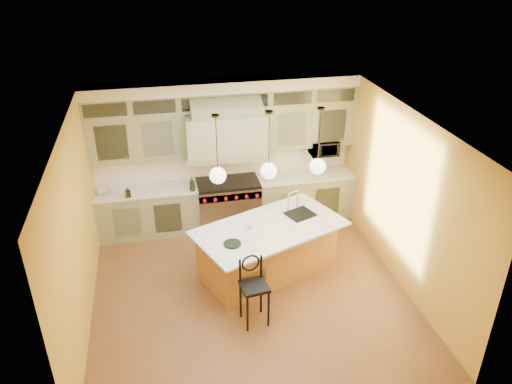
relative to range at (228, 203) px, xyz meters
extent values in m
plane|color=brown|center=(0.00, -2.14, -0.49)|extent=(5.00, 5.00, 0.00)
plane|color=white|center=(0.00, -2.14, 2.41)|extent=(5.00, 5.00, 0.00)
plane|color=gold|center=(0.00, 0.36, 0.96)|extent=(5.00, 0.00, 5.00)
plane|color=gold|center=(0.00, -4.64, 0.96)|extent=(5.00, 0.00, 5.00)
plane|color=gold|center=(-2.50, -2.14, 0.96)|extent=(0.00, 5.00, 5.00)
plane|color=gold|center=(2.50, -2.14, 0.96)|extent=(0.00, 5.00, 5.00)
cube|color=gray|center=(-1.55, 0.03, -0.04)|extent=(1.90, 0.65, 0.90)
cube|color=gray|center=(1.55, 0.03, -0.04)|extent=(1.90, 0.65, 0.90)
cube|color=white|center=(-1.55, 0.03, 0.43)|extent=(1.90, 0.68, 0.04)
cube|color=white|center=(1.55, 0.03, 0.43)|extent=(1.90, 0.68, 0.04)
cube|color=white|center=(0.00, 0.34, 0.73)|extent=(5.00, 0.04, 0.56)
cube|color=gray|center=(-1.62, 0.18, 1.44)|extent=(1.75, 0.35, 0.85)
cube|color=gray|center=(1.62, 0.18, 1.44)|extent=(1.75, 0.35, 0.85)
cube|color=gray|center=(0.00, 0.01, 1.46)|extent=(1.50, 0.70, 0.75)
cube|color=gray|center=(0.00, 0.01, 1.06)|extent=(1.60, 0.76, 0.10)
cube|color=#333833|center=(0.00, 0.18, 2.04)|extent=(5.00, 0.35, 0.35)
cube|color=white|center=(0.00, 0.16, 2.31)|extent=(5.00, 0.47, 0.20)
cube|color=silver|center=(0.00, 0.01, -0.04)|extent=(1.20, 0.70, 0.90)
cube|color=black|center=(0.00, 0.01, 0.44)|extent=(1.20, 0.70, 0.06)
cube|color=silver|center=(0.00, -0.31, 0.29)|extent=(1.20, 0.06, 0.14)
cube|color=olive|center=(0.40, -1.69, -0.05)|extent=(2.43, 1.79, 0.88)
cube|color=white|center=(0.42, -1.74, 0.41)|extent=(2.75, 2.12, 0.04)
cube|color=black|center=(1.03, -1.44, 0.41)|extent=(0.59, 0.56, 0.05)
cylinder|color=black|center=(-0.22, -3.06, -0.17)|extent=(0.04, 0.04, 0.63)
cylinder|color=black|center=(0.11, -3.02, -0.17)|extent=(0.04, 0.04, 0.63)
cylinder|color=black|center=(-0.26, -2.74, -0.17)|extent=(0.04, 0.04, 0.63)
cylinder|color=black|center=(0.06, -2.70, -0.17)|extent=(0.04, 0.04, 0.63)
cube|color=black|center=(-0.08, -2.88, 0.17)|extent=(0.43, 0.43, 0.05)
torus|color=black|center=(-0.10, -2.72, 0.47)|extent=(0.28, 0.07, 0.28)
imported|color=black|center=(1.95, 0.11, 0.96)|extent=(0.54, 0.37, 0.30)
imported|color=black|center=(-0.70, -0.22, 0.59)|extent=(0.12, 0.12, 0.28)
imported|color=black|center=(-1.87, -0.22, 0.55)|extent=(0.10, 0.10, 0.20)
imported|color=silver|center=(-2.30, 0.01, 0.49)|extent=(0.27, 0.27, 0.06)
imported|color=white|center=(0.08, -1.74, 0.48)|extent=(0.10, 0.10, 0.09)
cylinder|color=#2D2319|center=(-0.40, -1.69, 2.39)|extent=(0.12, 0.12, 0.03)
cylinder|color=#2D2319|center=(-0.40, -1.69, 1.95)|extent=(0.02, 0.02, 0.93)
sphere|color=white|center=(-0.40, -1.69, 1.43)|extent=(0.26, 0.26, 0.26)
cylinder|color=#2D2319|center=(0.40, -1.69, 2.39)|extent=(0.12, 0.12, 0.03)
cylinder|color=#2D2319|center=(0.40, -1.69, 1.95)|extent=(0.02, 0.02, 0.93)
sphere|color=white|center=(0.40, -1.69, 1.43)|extent=(0.26, 0.26, 0.26)
cylinder|color=#2D2319|center=(1.20, -1.69, 2.39)|extent=(0.12, 0.12, 0.03)
cylinder|color=#2D2319|center=(1.20, -1.69, 1.95)|extent=(0.02, 0.02, 0.93)
sphere|color=white|center=(1.20, -1.69, 1.43)|extent=(0.26, 0.26, 0.26)
camera|label=1|loc=(-1.26, -8.55, 4.74)|focal=35.00mm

